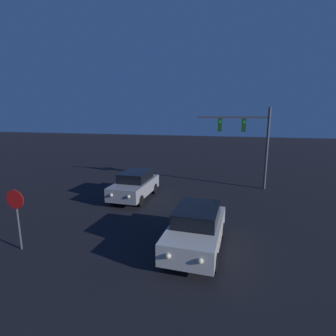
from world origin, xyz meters
TOP-DOWN VIEW (x-y plane):
  - car_near at (2.26, 8.33)m, footprint 2.02×4.24m
  - car_far at (-2.24, 13.57)m, footprint 1.97×4.21m
  - traffic_signal_mast at (4.39, 17.62)m, footprint 4.82×0.30m
  - stop_sign at (-4.23, 6.67)m, footprint 0.73×0.07m

SIDE VIEW (x-z plane):
  - car_near at x=2.26m, z-range 0.03..1.66m
  - car_far at x=-2.24m, z-range 0.03..1.66m
  - stop_sign at x=-4.23m, z-range 0.47..2.84m
  - traffic_signal_mast at x=4.39m, z-range 0.95..6.46m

